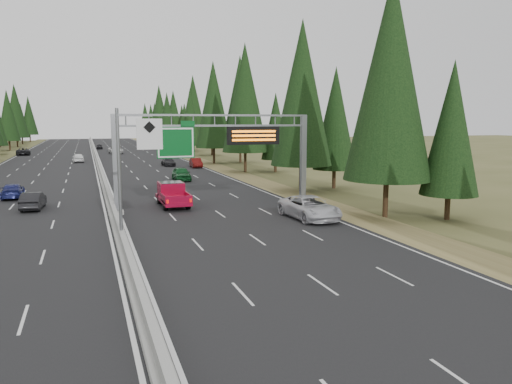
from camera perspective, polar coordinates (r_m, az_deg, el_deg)
road at (r=85.27m, az=-17.57°, el=2.85°), size 32.00×260.00×0.08m
shoulder_right at (r=87.47m, az=-5.82°, el=3.31°), size 3.60×260.00×0.06m
median_barrier at (r=85.24m, az=-17.58°, el=3.10°), size 0.70×260.00×0.85m
sign_gantry at (r=41.28m, az=-3.81°, el=5.23°), size 16.75×0.98×7.80m
hov_sign_pole at (r=30.11m, az=-14.29°, el=2.88°), size 2.80×0.50×8.00m
tree_row_right at (r=82.15m, az=-2.26°, el=9.45°), size 11.87×238.57×18.75m
silver_minivan at (r=37.44m, az=6.14°, el=-1.79°), size 3.20×6.26×1.69m
red_pickup at (r=43.65m, az=-9.59°, el=-0.10°), size 2.18×6.11×1.99m
car_ahead_green at (r=61.93m, az=-8.54°, el=2.08°), size 2.08×4.87×1.64m
car_ahead_dkred at (r=79.03m, az=-6.87°, el=3.33°), size 1.74×4.43×1.44m
car_ahead_dkgrey at (r=82.37m, az=-10.00°, el=3.40°), size 1.94×4.44×1.27m
car_ahead_white at (r=116.01m, az=-15.75°, el=4.65°), size 3.21×6.05×1.62m
car_ahead_far at (r=135.31m, az=-17.46°, el=4.98°), size 1.57×3.87×1.31m
car_onc_near at (r=45.25m, az=-24.13°, el=-0.90°), size 1.84×4.46×1.44m
car_onc_blue at (r=52.57m, az=-26.05°, el=0.12°), size 2.15×4.81×1.37m
car_onc_white at (r=93.69m, az=-19.64°, el=3.71°), size 2.02×4.66×1.56m
car_onc_far at (r=117.65m, az=-25.06°, el=4.23°), size 2.97×5.89×1.60m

